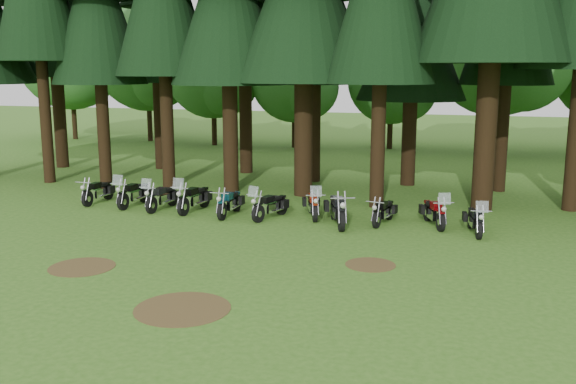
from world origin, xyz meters
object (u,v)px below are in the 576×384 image
object	(u,v)px
motorcycle_3	(194,199)
motorcycle_7	(337,211)
motorcycle_1	(134,194)
motorcycle_6	(313,205)
motorcycle_9	(434,213)
motorcycle_0	(98,192)
motorcycle_5	(270,206)
motorcycle_8	(383,212)
motorcycle_4	(230,204)
motorcycle_10	(475,221)
motorcycle_2	(162,198)

from	to	relation	value
motorcycle_3	motorcycle_7	bearing A→B (deg)	-0.71
motorcycle_1	motorcycle_6	size ratio (longest dim) A/B	1.07
motorcycle_6	motorcycle_9	bearing A→B (deg)	-21.71
motorcycle_0	motorcycle_5	size ratio (longest dim) A/B	0.99
motorcycle_9	motorcycle_3	bearing A→B (deg)	160.23
motorcycle_5	motorcycle_8	xyz separation A→B (m)	(4.02, 0.41, -0.04)
motorcycle_3	motorcycle_6	bearing A→B (deg)	9.19
motorcycle_0	motorcycle_4	world-z (taller)	motorcycle_4
motorcycle_9	motorcycle_10	xyz separation A→B (m)	(1.36, -0.67, -0.02)
motorcycle_1	motorcycle_2	bearing A→B (deg)	-8.42
motorcycle_2	motorcycle_10	bearing A→B (deg)	2.53
motorcycle_3	motorcycle_5	xyz separation A→B (m)	(3.12, -0.27, -0.04)
motorcycle_8	motorcycle_2	bearing A→B (deg)	-168.41
motorcycle_0	motorcycle_9	bearing A→B (deg)	0.20
motorcycle_0	motorcycle_10	size ratio (longest dim) A/B	1.01
motorcycle_4	motorcycle_7	xyz separation A→B (m)	(4.10, -0.26, 0.07)
motorcycle_5	motorcycle_6	distance (m)	1.55
motorcycle_0	motorcycle_10	distance (m)	14.58
motorcycle_1	motorcycle_6	xyz separation A→B (m)	(7.20, 0.20, -0.02)
motorcycle_4	motorcycle_7	size ratio (longest dim) A/B	0.91
motorcycle_5	motorcycle_10	bearing A→B (deg)	15.92
motorcycle_7	motorcycle_10	xyz separation A→B (m)	(4.56, 0.16, -0.08)
motorcycle_6	motorcycle_8	world-z (taller)	motorcycle_6
motorcycle_5	motorcycle_6	bearing A→B (deg)	40.96
motorcycle_5	motorcycle_9	size ratio (longest dim) A/B	1.01
motorcycle_1	motorcycle_4	xyz separation A→B (m)	(4.21, -0.43, -0.02)
motorcycle_7	motorcycle_9	world-z (taller)	motorcycle_9
motorcycle_2	motorcycle_5	xyz separation A→B (m)	(4.43, -0.21, -0.01)
motorcycle_2	motorcycle_4	size ratio (longest dim) A/B	1.01
motorcycle_1	motorcycle_6	distance (m)	7.20
motorcycle_0	motorcycle_3	world-z (taller)	motorcycle_3
motorcycle_3	motorcycle_8	xyz separation A→B (m)	(7.14, 0.15, -0.08)
motorcycle_5	motorcycle_9	bearing A→B (deg)	22.42
motorcycle_2	motorcycle_4	xyz separation A→B (m)	(2.85, -0.19, -0.01)
motorcycle_0	motorcycle_1	world-z (taller)	motorcycle_1
motorcycle_6	motorcycle_4	bearing A→B (deg)	170.84
motorcycle_2	motorcycle_4	bearing A→B (deg)	0.23
motorcycle_2	motorcycle_7	bearing A→B (deg)	0.27
motorcycle_6	motorcycle_9	distance (m)	4.31
motorcycle_0	motorcycle_7	xyz separation A→B (m)	(10.01, -0.82, 0.08)
motorcycle_3	motorcycle_5	world-z (taller)	motorcycle_3
motorcycle_0	motorcycle_3	bearing A→B (deg)	-3.90
motorcycle_1	motorcycle_6	world-z (taller)	motorcycle_1
motorcycle_1	motorcycle_2	world-z (taller)	motorcycle_1
motorcycle_3	motorcycle_2	bearing A→B (deg)	-172.86
motorcycle_6	motorcycle_8	distance (m)	2.61
motorcycle_2	motorcycle_4	world-z (taller)	motorcycle_2
motorcycle_0	motorcycle_4	distance (m)	5.93
motorcycle_2	motorcycle_6	xyz separation A→B (m)	(5.84, 0.43, -0.01)
motorcycle_4	motorcycle_8	size ratio (longest dim) A/B	1.10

